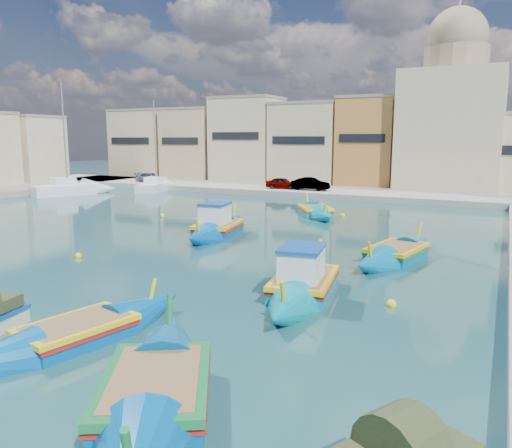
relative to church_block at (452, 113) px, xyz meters
The scene contains 14 objects.
ground 42.08m from the church_block, 104.04° to the right, with size 160.00×160.00×0.00m, color #112F34.
north_quay 15.16m from the church_block, 141.34° to the right, with size 80.00×8.00×0.60m, color gray.
north_townhouses 4.81m from the church_block, 169.17° to the right, with size 83.20×7.87×10.19m.
church_block is the anchor object (origin of this frame).
parked_cars 23.44m from the church_block, 154.78° to the right, with size 24.14×2.09×1.26m.
luzzu_turquoise_cabin 40.70m from the church_block, 91.44° to the right, with size 3.55×9.57×3.01m.
luzzu_blue_cabin 33.83m from the church_block, 107.66° to the right, with size 3.63×9.03×3.11m.
luzzu_cyan_mid 33.85m from the church_block, 88.12° to the right, with size 3.61×8.64×2.49m.
luzzu_green 24.09m from the church_block, 108.56° to the right, with size 6.05×7.67×2.48m.
luzzu_blue_south 48.12m from the church_block, 96.34° to the right, with size 3.46×8.07×2.27m.
luzzu_cyan_south 49.69m from the church_block, 91.08° to the right, with size 6.38×8.72×2.74m.
yacht_north 32.57m from the church_block, 158.71° to the right, with size 4.24×8.26×10.61m.
yacht_midnorth 39.79m from the church_block, 151.37° to the right, with size 5.82×8.86×12.14m.
mooring_buoys 36.47m from the church_block, 103.05° to the right, with size 19.90×25.01×0.36m.
Camera 1 is at (15.58, -17.07, 5.91)m, focal length 35.00 mm.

